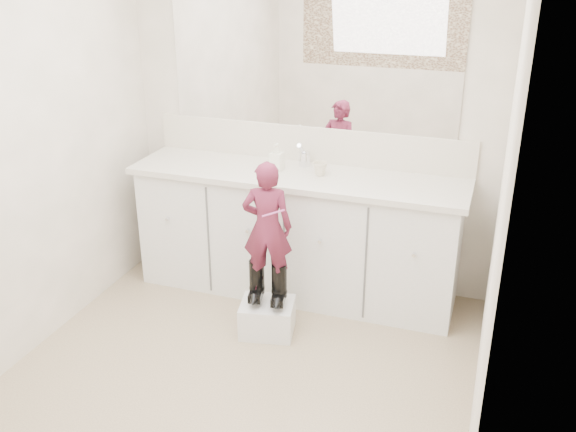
% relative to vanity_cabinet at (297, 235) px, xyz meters
% --- Properties ---
extents(floor, '(3.00, 3.00, 0.00)m').
position_rel_vanity_cabinet_xyz_m(floor, '(0.00, -1.23, -0.42)').
color(floor, '#806753').
rests_on(floor, ground).
extents(wall_back, '(2.60, 0.00, 2.60)m').
position_rel_vanity_cabinet_xyz_m(wall_back, '(0.00, 0.27, 0.77)').
color(wall_back, '#BDB4A1').
rests_on(wall_back, floor).
extents(wall_left, '(0.00, 3.00, 3.00)m').
position_rel_vanity_cabinet_xyz_m(wall_left, '(-1.30, -1.23, 0.78)').
color(wall_left, '#BDB4A1').
rests_on(wall_left, floor).
extents(wall_right, '(0.00, 3.00, 3.00)m').
position_rel_vanity_cabinet_xyz_m(wall_right, '(1.30, -1.23, 0.78)').
color(wall_right, '#BDB4A1').
rests_on(wall_right, floor).
extents(vanity_cabinet, '(2.20, 0.55, 0.85)m').
position_rel_vanity_cabinet_xyz_m(vanity_cabinet, '(0.00, 0.00, 0.00)').
color(vanity_cabinet, silver).
rests_on(vanity_cabinet, floor).
extents(countertop, '(2.28, 0.58, 0.04)m').
position_rel_vanity_cabinet_xyz_m(countertop, '(0.00, -0.01, 0.45)').
color(countertop, beige).
rests_on(countertop, vanity_cabinet).
extents(backsplash, '(2.28, 0.03, 0.25)m').
position_rel_vanity_cabinet_xyz_m(backsplash, '(0.00, 0.26, 0.59)').
color(backsplash, beige).
rests_on(backsplash, countertop).
extents(mirror, '(2.00, 0.02, 1.00)m').
position_rel_vanity_cabinet_xyz_m(mirror, '(0.00, 0.26, 1.22)').
color(mirror, white).
rests_on(mirror, wall_back).
extents(faucet, '(0.08, 0.08, 0.10)m').
position_rel_vanity_cabinet_xyz_m(faucet, '(0.00, 0.15, 0.52)').
color(faucet, silver).
rests_on(faucet, countertop).
extents(cup, '(0.10, 0.10, 0.09)m').
position_rel_vanity_cabinet_xyz_m(cup, '(0.16, -0.00, 0.51)').
color(cup, beige).
rests_on(cup, countertop).
extents(soap_bottle, '(0.09, 0.09, 0.18)m').
position_rel_vanity_cabinet_xyz_m(soap_bottle, '(-0.15, 0.01, 0.56)').
color(soap_bottle, white).
rests_on(soap_bottle, countertop).
extents(step_stool, '(0.38, 0.34, 0.21)m').
position_rel_vanity_cabinet_xyz_m(step_stool, '(-0.00, -0.59, -0.32)').
color(step_stool, silver).
rests_on(step_stool, floor).
extents(boot_left, '(0.14, 0.20, 0.28)m').
position_rel_vanity_cabinet_xyz_m(boot_left, '(-0.08, -0.57, -0.07)').
color(boot_left, black).
rests_on(boot_left, step_stool).
extents(boot_right, '(0.14, 0.20, 0.28)m').
position_rel_vanity_cabinet_xyz_m(boot_right, '(0.07, -0.57, -0.07)').
color(boot_right, black).
rests_on(boot_right, step_stool).
extents(toddler, '(0.34, 0.26, 0.83)m').
position_rel_vanity_cabinet_xyz_m(toddler, '(-0.00, -0.57, 0.30)').
color(toddler, '#962E52').
rests_on(toddler, step_stool).
extents(toothbrush, '(0.14, 0.04, 0.06)m').
position_rel_vanity_cabinet_xyz_m(toothbrush, '(0.07, -0.65, 0.44)').
color(toothbrush, '#CB4F9E').
rests_on(toothbrush, toddler).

